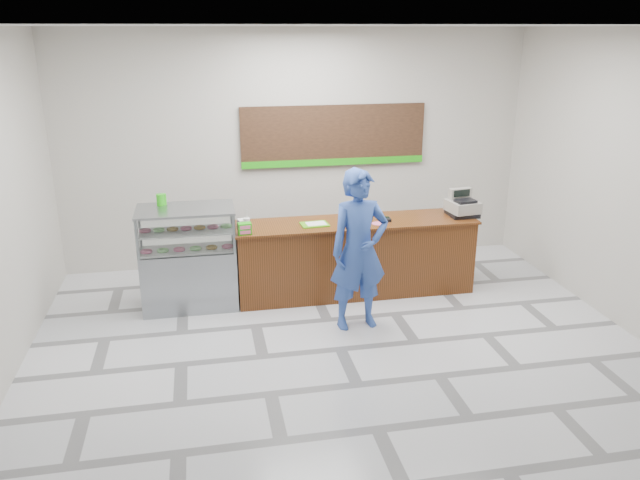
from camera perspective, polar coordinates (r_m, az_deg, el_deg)
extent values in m
plane|color=silver|center=(7.23, 1.90, -9.94)|extent=(7.00, 7.00, 0.00)
plane|color=beige|center=(9.44, -2.08, 8.28)|extent=(7.00, 0.00, 7.00)
plane|color=silver|center=(6.34, 2.26, 19.00)|extent=(7.00, 7.00, 0.00)
cube|color=#662F13|center=(8.52, 3.22, -1.67)|extent=(3.20, 0.70, 1.00)
cube|color=#662F13|center=(8.35, 3.29, 1.64)|extent=(3.26, 0.76, 0.03)
cube|color=gray|center=(8.32, -11.82, -3.32)|extent=(1.20, 0.70, 0.80)
cube|color=white|center=(8.10, -12.12, 0.95)|extent=(1.20, 0.70, 0.50)
cube|color=gray|center=(8.02, -12.25, 2.75)|extent=(1.22, 0.72, 0.03)
cube|color=silver|center=(8.17, -12.01, -0.59)|extent=(1.14, 0.64, 0.02)
cube|color=silver|center=(8.10, -12.13, 1.01)|extent=(1.14, 0.64, 0.02)
torus|color=#DA5E87|center=(8.09, -15.56, -0.81)|extent=(0.15, 0.15, 0.05)
torus|color=#94EB80|center=(8.08, -14.15, -0.72)|extent=(0.15, 0.15, 0.05)
torus|color=#DA5E87|center=(8.07, -12.74, -0.64)|extent=(0.15, 0.15, 0.05)
torus|color=#94EB80|center=(8.06, -11.32, -0.55)|extent=(0.15, 0.15, 0.05)
torus|color=olive|center=(8.06, -9.90, -0.46)|extent=(0.15, 0.15, 0.05)
torus|color=#DA5E87|center=(8.07, -8.49, -0.37)|extent=(0.15, 0.15, 0.05)
torus|color=#DA5E87|center=(8.16, -15.64, 1.12)|extent=(0.15, 0.15, 0.05)
torus|color=#94EB80|center=(8.15, -14.48, 1.20)|extent=(0.15, 0.15, 0.05)
torus|color=olive|center=(8.14, -13.31, 1.27)|extent=(0.15, 0.15, 0.05)
torus|color=#DA5E87|center=(8.13, -12.14, 1.35)|extent=(0.15, 0.15, 0.05)
torus|color=olive|center=(8.13, -10.97, 1.42)|extent=(0.15, 0.15, 0.05)
torus|color=#DA5E87|center=(8.13, -9.79, 1.49)|extent=(0.15, 0.15, 0.05)
torus|color=#94EB80|center=(8.13, -8.62, 1.57)|extent=(0.15, 0.15, 0.05)
cube|color=black|center=(9.47, 1.28, 9.55)|extent=(2.80, 0.05, 0.90)
cube|color=#22AE12|center=(9.52, 1.30, 7.14)|extent=(2.80, 0.02, 0.10)
cube|color=black|center=(8.79, 12.87, 2.37)|extent=(0.38, 0.38, 0.06)
cube|color=gray|center=(8.76, 12.92, 3.02)|extent=(0.43, 0.44, 0.15)
cube|color=black|center=(8.67, 13.16, 3.48)|extent=(0.29, 0.22, 0.04)
cube|color=gray|center=(8.82, 12.70, 4.16)|extent=(0.33, 0.14, 0.15)
cube|color=black|center=(8.77, 12.84, 4.19)|extent=(0.24, 0.05, 0.09)
cube|color=black|center=(8.39, 6.19, 1.89)|extent=(0.08, 0.15, 0.04)
cube|color=#55BA13|center=(8.16, -0.50, 1.44)|extent=(0.38, 0.28, 0.02)
cube|color=white|center=(8.16, -0.37, 1.52)|extent=(0.27, 0.20, 0.00)
cube|color=white|center=(8.12, -7.06, 1.52)|extent=(0.15, 0.15, 0.11)
cylinder|color=silver|center=(8.08, -6.71, 1.55)|extent=(0.09, 0.09, 0.13)
cube|color=#22AE12|center=(7.84, -6.90, 1.04)|extent=(0.17, 0.12, 0.15)
cylinder|color=#DA5E87|center=(8.26, 5.34, 1.51)|extent=(0.17, 0.17, 0.00)
cylinder|color=#22AE12|center=(8.20, -14.40, 3.58)|extent=(0.10, 0.10, 0.15)
cylinder|color=#22AE12|center=(8.24, -14.17, 3.63)|extent=(0.09, 0.09, 0.14)
imported|color=#2F4FA5|center=(7.41, 3.59, -0.93)|extent=(0.76, 0.54, 1.96)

